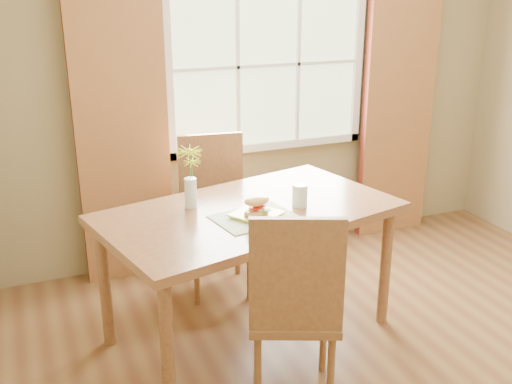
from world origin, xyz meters
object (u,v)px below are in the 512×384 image
Objects in this scene: dining_table at (250,223)px; water_glass at (300,196)px; croissant_sandwich at (257,206)px; chair_far at (214,206)px; chair_near at (295,303)px; flower_vase at (190,172)px.

water_glass is (0.30, -0.07, 0.15)m from dining_table.
chair_far is at bearing 77.12° from croissant_sandwich.
chair_near is 0.99× the size of chair_far.
water_glass is (0.28, -0.78, 0.30)m from chair_far.
flower_vase reaches higher than croissant_sandwich.
croissant_sandwich reaches higher than dining_table.
chair_far reaches higher than chair_near.
water_glass is 0.66m from flower_vase.
dining_table is 0.22m from croissant_sandwich.
chair_near is 0.64m from croissant_sandwich.
chair_far reaches higher than croissant_sandwich.
dining_table is at bearing 72.86° from croissant_sandwich.
croissant_sandwich is 1.29× the size of water_glass.
dining_table is 5.10× the size of flower_vase.
chair_near reaches higher than croissant_sandwich.
chair_far is 8.14× the size of water_glass.
croissant_sandwich is at bearing -46.51° from flower_vase.
water_glass is at bearing -62.79° from chair_far.
dining_table is 1.74× the size of chair_near.
croissant_sandwich is at bearing -164.44° from water_glass.
croissant_sandwich is (-0.02, -0.16, 0.16)m from dining_table.
croissant_sandwich and water_glass have the same top height.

